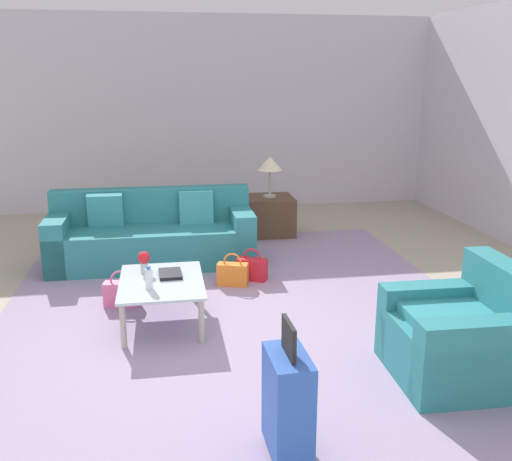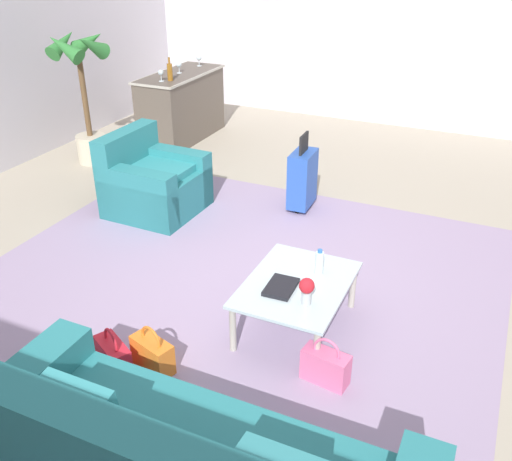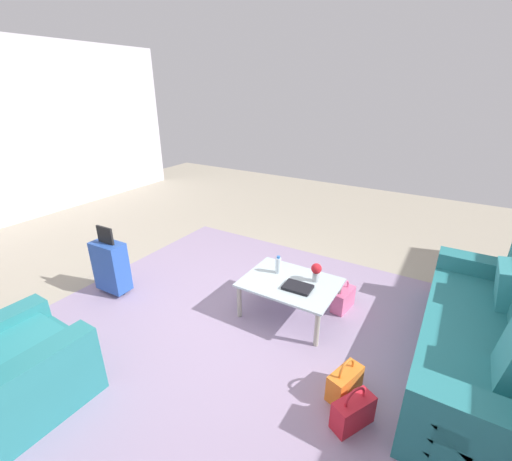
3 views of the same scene
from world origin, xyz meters
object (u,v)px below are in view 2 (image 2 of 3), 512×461
object	(u,v)px
wine_glass_left_of_centre	(179,65)
handbag_orange	(153,354)
suitcase_blue	(302,178)
coffee_table	(297,288)
wine_glass_right_of_centre	(199,58)
armchair	(151,184)
handbag_red	(113,357)
coffee_table_book	(281,287)
potted_palm	(83,89)
water_bottle	(319,262)
flower_vase	(307,289)
wine_glass_leftmost	(161,73)
handbag_pink	(326,366)
wine_bottle_amber	(170,72)
bar_console	(182,105)

from	to	relation	value
wine_glass_left_of_centre	handbag_orange	world-z (taller)	wine_glass_left_of_centre
wine_glass_left_of_centre	suitcase_blue	xyz separation A→B (m)	(-1.50, -2.40, -0.69)
coffee_table	wine_glass_right_of_centre	distance (m)	5.10
armchair	handbag_orange	bearing A→B (deg)	-146.31
wine_glass_left_of_centre	handbag_red	bearing A→B (deg)	-154.51
coffee_table_book	suitcase_blue	world-z (taller)	suitcase_blue
armchair	coffee_table_book	distance (m)	2.53
handbag_red	potted_palm	size ratio (longest dim) A/B	0.21
water_bottle	flower_vase	bearing A→B (deg)	-173.21
wine_glass_leftmost	suitcase_blue	distance (m)	2.66
wine_glass_left_of_centre	wine_glass_leftmost	bearing A→B (deg)	-175.87
water_bottle	wine_glass_left_of_centre	world-z (taller)	wine_glass_left_of_centre
handbag_pink	handbag_red	size ratio (longest dim) A/B	1.00
water_bottle	armchair	bearing A→B (deg)	64.09
suitcase_blue	handbag_red	size ratio (longest dim) A/B	2.37
handbag_pink	potted_palm	world-z (taller)	potted_palm
wine_glass_right_of_centre	wine_bottle_amber	world-z (taller)	wine_bottle_amber
water_bottle	wine_glass_left_of_centre	bearing A→B (deg)	44.14
suitcase_blue	handbag_red	world-z (taller)	suitcase_blue
armchair	wine_bottle_amber	world-z (taller)	wine_bottle_amber
wine_glass_leftmost	handbag_red	world-z (taller)	wine_glass_leftmost
wine_glass_right_of_centre	handbag_orange	bearing A→B (deg)	-154.28
coffee_table_book	wine_glass_leftmost	size ratio (longest dim) A/B	1.85
potted_palm	armchair	bearing A→B (deg)	-120.39
flower_vase	handbag_orange	bearing A→B (deg)	125.42
wine_glass_left_of_centre	potted_palm	size ratio (longest dim) A/B	0.09
suitcase_blue	wine_glass_left_of_centre	bearing A→B (deg)	58.01
wine_bottle_amber	suitcase_blue	world-z (taller)	wine_bottle_amber
coffee_table	coffee_table_book	xyz separation A→B (m)	(-0.12, 0.08, 0.06)
armchair	wine_glass_leftmost	bearing A→B (deg)	28.00
wine_glass_leftmost	handbag_red	distance (m)	4.59
wine_glass_leftmost	handbag_orange	xyz separation A→B (m)	(-3.84, -2.33, -0.92)
coffee_table	handbag_orange	bearing A→B (deg)	139.14
armchair	wine_glass_right_of_centre	xyz separation A→B (m)	(2.71, 0.91, 0.75)
coffee_table	potted_palm	bearing A→B (deg)	59.26
armchair	flower_vase	bearing A→B (deg)	-123.28
armchair	potted_palm	distance (m)	1.89
water_bottle	flower_vase	xyz separation A→B (m)	(-0.42, -0.05, 0.03)
coffee_table_book	handbag_pink	world-z (taller)	coffee_table_book
wine_glass_leftmost	handbag_orange	size ratio (longest dim) A/B	0.43
bar_console	wine_glass_leftmost	xyz separation A→B (m)	(-0.51, -0.04, 0.56)
water_bottle	wine_glass_left_of_centre	size ratio (longest dim) A/B	1.32
water_bottle	handbag_orange	bearing A→B (deg)	141.50
coffee_table	handbag_pink	xyz separation A→B (m)	(-0.47, -0.39, -0.23)
bar_console	wine_glass_leftmost	size ratio (longest dim) A/B	9.73
flower_vase	wine_glass_leftmost	xyz separation A→B (m)	(3.21, 3.21, 0.52)
armchair	suitcase_blue	world-z (taller)	armchair
water_bottle	wine_glass_right_of_centre	xyz separation A→B (m)	(3.81, 3.18, 0.55)
water_bottle	wine_glass_leftmost	xyz separation A→B (m)	(2.79, 3.16, 0.55)
handbag_orange	handbag_pink	distance (m)	1.19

